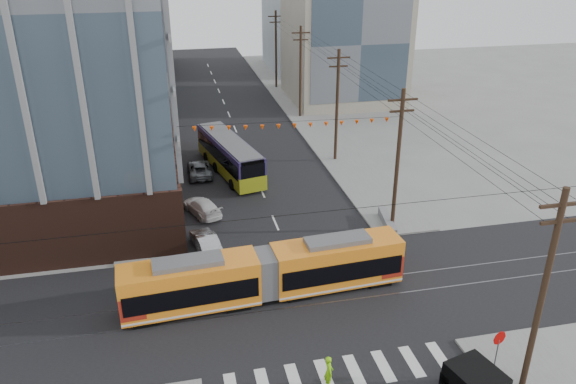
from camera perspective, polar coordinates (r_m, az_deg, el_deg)
ground at (r=32.66m, az=3.66°, el=-14.41°), size 160.00×160.00×0.00m
bg_bldg_nw_near at (r=77.74m, az=-20.04°, el=14.67°), size 18.00×16.00×18.00m
bg_bldg_ne_near at (r=77.01m, az=5.65°, el=15.14°), size 14.00×14.00×16.00m
bg_bldg_nw_far at (r=97.08m, az=-17.04°, el=17.39°), size 16.00×18.00×20.00m
bg_bldg_ne_far at (r=96.67m, az=3.07°, el=16.55°), size 16.00×16.00×14.00m
utility_pole_near at (r=28.53m, az=24.38°, el=-9.71°), size 0.30×0.30×11.00m
utility_pole_far at (r=83.22m, az=-1.23°, el=14.21°), size 0.30×0.30×11.00m
streetcar at (r=34.70m, az=-2.28°, el=-8.34°), size 17.54×3.54×3.36m
city_bus at (r=53.22m, az=-5.96°, el=3.73°), size 5.15×12.15×3.36m
parked_car_silver at (r=40.58m, az=-8.38°, el=-5.00°), size 2.18×4.24×1.33m
parked_car_white at (r=45.72m, az=-8.73°, el=-1.48°), size 3.36×4.80×1.29m
parked_car_grey at (r=53.17m, az=-8.98°, el=2.33°), size 2.15×4.62×1.28m
pedestrian at (r=29.19m, az=4.16°, el=-17.73°), size 0.50×0.70×1.82m
stop_sign at (r=31.22m, az=20.39°, el=-15.30°), size 0.95×0.95×2.60m
jersey_barrier at (r=43.96m, az=10.04°, el=-3.06°), size 1.52×4.09×0.80m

